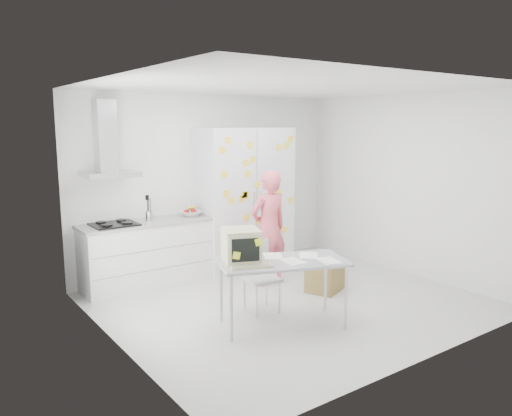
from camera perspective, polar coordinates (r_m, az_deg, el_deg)
floor at (r=6.54m, az=3.85°, el=-10.72°), size 4.50×4.00×0.02m
walls at (r=6.76m, az=0.11°, el=1.88°), size 4.52×4.01×2.70m
ceiling at (r=6.15m, az=4.14°, el=13.70°), size 4.50×4.00×0.02m
counter_run at (r=7.20m, az=-12.33°, el=-5.00°), size 1.84×0.63×1.28m
range_hood at (r=6.95m, az=-16.66°, el=6.72°), size 0.70×0.48×1.01m
tall_cabinet at (r=7.83m, az=-1.29°, el=1.09°), size 1.50×0.68×2.20m
person at (r=7.01m, az=1.45°, el=-2.30°), size 0.59×0.39×1.63m
desk at (r=5.51m, az=0.07°, el=-5.18°), size 1.57×1.16×1.12m
chair at (r=6.10m, az=0.36°, el=-7.30°), size 0.43×0.43×0.85m
cardboard_box at (r=6.93m, az=7.89°, el=-7.74°), size 0.60×0.55×0.43m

